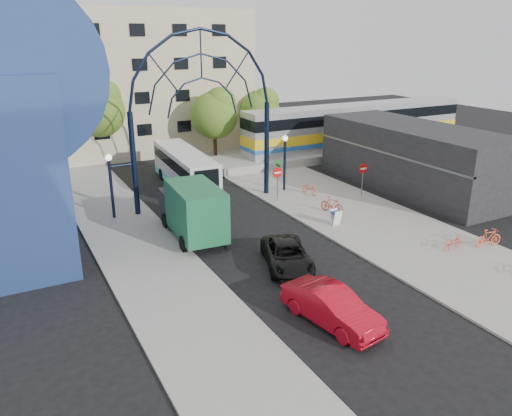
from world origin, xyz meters
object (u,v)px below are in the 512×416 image
city_bus (185,169)px  black_suv (287,255)px  tree_north_a (216,113)px  tree_north_c (261,109)px  bike_far_b (489,238)px  stop_sign (278,176)px  red_sedan (332,307)px  bike_near_b (332,205)px  bike_near_a (310,188)px  street_name_sign (278,171)px  tree_north_b (99,107)px  do_not_enter_sign (363,172)px  sandwich_board (336,216)px  bike_far_a (453,242)px  gateway_arch (202,83)px  green_truck (192,210)px  train_car (357,125)px

city_bus → black_suv: (-0.37, -16.16, -0.87)m
tree_north_a → tree_north_c: bearing=18.4°
city_bus → bike_far_b: bearing=-56.7°
stop_sign → red_sedan: 16.37m
black_suv → bike_near_b: size_ratio=2.65×
bike_near_a → red_sedan: bearing=-129.6°
red_sedan → bike_far_b: 12.83m
street_name_sign → bike_near_a: 3.04m
street_name_sign → tree_north_b: 19.81m
tree_north_a → bike_near_b: tree_north_a is taller
do_not_enter_sign → sandwich_board: bearing=-143.3°
bike_far_a → bike_near_b: bearing=9.4°
sandwich_board → red_sedan: bearing=-127.6°
tree_north_c → bike_far_a: size_ratio=4.14×
gateway_arch → do_not_enter_sign: 13.43m
gateway_arch → tree_north_b: 16.72m
stop_sign → sandwich_board: 6.20m
stop_sign → green_truck: 8.49m
street_name_sign → red_sedan: size_ratio=0.58×
train_car → tree_north_b: bearing=161.6°
do_not_enter_sign → street_name_sign: size_ratio=0.89×
tree_north_a → city_bus: (-5.96, -7.33, -3.06)m
tree_north_b → bike_near_b: 24.81m
gateway_arch → bike_near_a: gateway_arch is taller
train_car → red_sedan: (-21.39, -25.11, -2.11)m
tree_north_b → bike_near_b: tree_north_b is taller
street_name_sign → tree_north_a: bearing=86.0°
green_truck → gateway_arch: bearing=63.4°
street_name_sign → bike_near_b: bearing=-70.9°
do_not_enter_sign → red_sedan: do_not_enter_sign is taller
do_not_enter_sign → bike_near_a: size_ratio=1.48×
red_sedan → bike_far_b: size_ratio=2.74×
gateway_arch → sandwich_board: gateway_arch is taller
red_sedan → green_truck: bearing=88.2°
city_bus → red_sedan: (-1.55, -21.70, -0.75)m
bike_near_b → bike_near_a: bearing=55.7°
gateway_arch → tree_north_a: size_ratio=1.95×
bike_far_a → do_not_enter_sign: bearing=-16.8°
tree_north_a → city_bus: tree_north_a is taller
train_car → tree_north_b: 25.27m
sandwich_board → tree_north_b: bearing=111.6°
train_car → bike_near_a: size_ratio=14.97×
sandwich_board → stop_sign: bearing=97.6°
stop_sign → bike_near_b: bearing=-63.5°
bike_far_a → bike_far_b: (2.07, -0.68, 0.11)m
do_not_enter_sign → red_sedan: (-12.39, -13.11, -1.18)m
bike_near_a → stop_sign: bearing=175.0°
do_not_enter_sign → tree_north_b: tree_north_b is taller
gateway_arch → city_bus: (0.16, 4.59, -7.02)m
sandwich_board → bike_far_b: 8.92m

